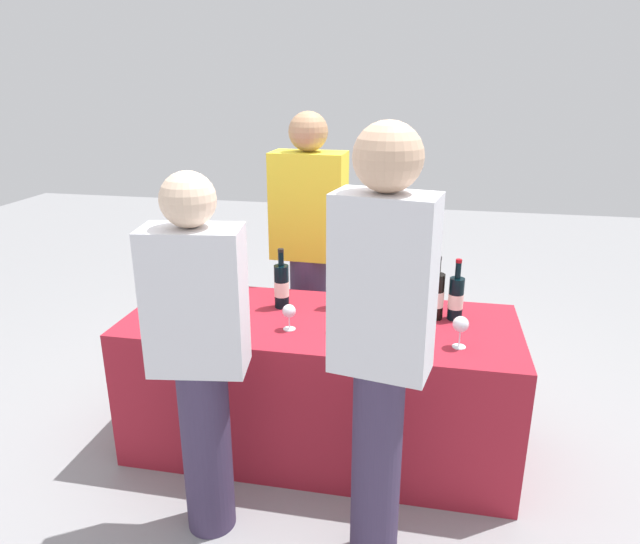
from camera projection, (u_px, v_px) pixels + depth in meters
name	position (u px, v px, depth m)	size (l,w,h in m)	color
ground_plane	(320.00, 443.00, 3.05)	(12.00, 12.00, 0.00)	gray
tasting_table	(320.00, 384.00, 2.94)	(1.95, 0.77, 0.73)	maroon
wine_bottle_0	(197.00, 277.00, 3.06)	(0.08, 0.08, 0.33)	black
wine_bottle_1	(231.00, 279.00, 3.04)	(0.07, 0.07, 0.32)	black
wine_bottle_2	(282.00, 286.00, 2.93)	(0.08, 0.08, 0.32)	black
wine_bottle_3	(339.00, 287.00, 2.94)	(0.07, 0.07, 0.30)	black
wine_bottle_4	(436.00, 296.00, 2.80)	(0.08, 0.08, 0.32)	black
wine_bottle_5	(456.00, 298.00, 2.79)	(0.07, 0.07, 0.31)	black
wine_glass_0	(180.00, 295.00, 2.84)	(0.07, 0.07, 0.15)	silver
wine_glass_1	(289.00, 312.00, 2.68)	(0.06, 0.06, 0.13)	silver
wine_glass_2	(342.00, 313.00, 2.65)	(0.07, 0.07, 0.14)	silver
wine_glass_3	(359.00, 314.00, 2.61)	(0.07, 0.07, 0.14)	silver
wine_glass_4	(461.00, 325.00, 2.49)	(0.07, 0.07, 0.15)	silver
ice_bucket	(206.00, 290.00, 2.91)	(0.19, 0.19, 0.21)	silver
server_pouring	(309.00, 245.00, 3.42)	(0.44, 0.25, 1.69)	#3F3351
guest_0	(200.00, 351.00, 2.24)	(0.40, 0.26, 1.55)	#3F3351
guest_1	(381.00, 340.00, 2.02)	(0.38, 0.25, 1.74)	#3F3351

